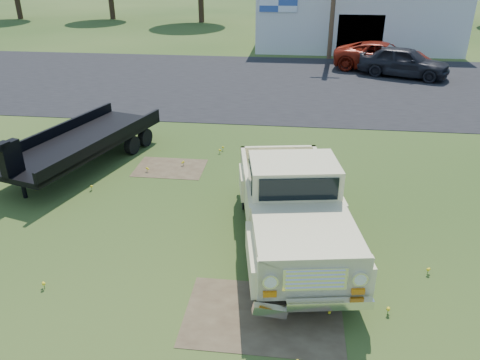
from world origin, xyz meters
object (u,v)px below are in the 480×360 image
vintage_pickup_truck (292,204)px  flatbed_trailer (80,139)px  dark_sedan (404,62)px  red_pickup (383,57)px

vintage_pickup_truck → flatbed_trailer: size_ratio=0.89×
flatbed_trailer → dark_sedan: flatbed_trailer is taller
red_pickup → dark_sedan: (0.88, -1.66, 0.04)m
vintage_pickup_truck → red_pickup: size_ratio=1.04×
vintage_pickup_truck → red_pickup: vintage_pickup_truck is taller
flatbed_trailer → dark_sedan: (12.73, 13.88, -0.07)m
vintage_pickup_truck → dark_sedan: size_ratio=1.22×
flatbed_trailer → vintage_pickup_truck: bearing=-13.9°
vintage_pickup_truck → red_pickup: 20.07m
vintage_pickup_truck → flatbed_trailer: 7.86m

